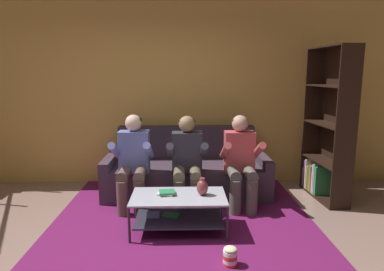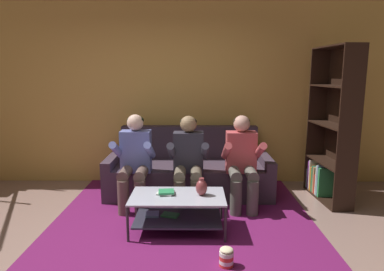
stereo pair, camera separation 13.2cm
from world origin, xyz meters
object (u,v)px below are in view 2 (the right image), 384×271
person_seated_left (135,158)px  person_seated_middle (188,158)px  coffee_table (177,207)px  book_stack (166,192)px  popcorn_tub (226,257)px  vase (201,187)px  bookshelf (332,139)px  couch (189,172)px  person_seated_right (242,158)px

person_seated_left → person_seated_middle: bearing=-0.1°
person_seated_left → coffee_table: 0.97m
person_seated_middle → book_stack: bearing=-109.8°
person_seated_middle → popcorn_tub: 1.54m
vase → popcorn_tub: 0.85m
person_seated_middle → bookshelf: 1.96m
book_stack → popcorn_tub: 1.01m
couch → person_seated_middle: size_ratio=1.95×
couch → bookshelf: (1.92, -0.20, 0.52)m
book_stack → vase: bearing=-4.1°
person_seated_left → coffee_table: bearing=-50.4°
couch → person_seated_right: size_ratio=1.94×
coffee_table → vase: (0.26, 0.01, 0.22)m
coffee_table → book_stack: 0.20m
bookshelf → couch: bearing=174.0°
couch → popcorn_tub: (0.36, -1.94, -0.21)m
bookshelf → coffee_table: bearing=-153.1°
coffee_table → person_seated_right: bearing=41.2°
person_seated_right → coffee_table: size_ratio=1.15×
popcorn_tub → person_seated_middle: bearing=104.6°
person_seated_middle → vase: bearing=-77.0°
book_stack → bookshelf: bearing=24.7°
vase → popcorn_tub: size_ratio=1.03×
vase → popcorn_tub: bearing=-73.8°
person_seated_left → vase: size_ratio=6.22×
person_seated_right → bookshelf: (1.25, 0.34, 0.18)m
vase → bookshelf: size_ratio=0.09×
person_seated_right → bookshelf: 1.30m
bookshelf → person_seated_left: bearing=-172.5°
person_seated_middle → book_stack: 0.72m
person_seated_left → popcorn_tub: person_seated_left is taller
coffee_table → vase: size_ratio=5.34×
person_seated_right → book_stack: (-0.91, -0.64, -0.22)m
person_seated_middle → popcorn_tub: bearing=-75.4°
popcorn_tub → person_seated_left: bearing=126.7°
person_seated_right → popcorn_tub: size_ratio=6.37×
person_seated_left → book_stack: person_seated_left is taller
couch → person_seated_right: person_seated_right is taller
person_seated_middle → person_seated_right: bearing=0.0°
person_seated_left → coffee_table: person_seated_left is taller
person_seated_middle → coffee_table: bearing=-99.0°
person_seated_left → person_seated_middle: size_ratio=1.02×
couch → person_seated_middle: (-0.00, -0.55, 0.34)m
couch → person_seated_left: bearing=-141.2°
person_seated_right → vase: (-0.52, -0.67, -0.15)m
person_seated_right → vase: bearing=-127.8°
person_seated_right → popcorn_tub: 1.53m
coffee_table → popcorn_tub: (0.47, -0.71, -0.18)m
person_seated_right → book_stack: person_seated_right is taller
person_seated_left → person_seated_middle: person_seated_left is taller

